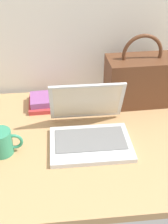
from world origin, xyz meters
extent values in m
cube|color=tan|center=(0.00, 0.00, 0.01)|extent=(1.60, 0.76, 0.03)
cube|color=silver|center=(0.04, -0.06, 0.04)|extent=(0.31, 0.22, 0.02)
cube|color=slate|center=(0.04, -0.04, 0.05)|extent=(0.27, 0.14, 0.00)
cube|color=silver|center=(0.04, 0.09, 0.14)|extent=(0.30, 0.08, 0.19)
cube|color=beige|center=(0.04, 0.08, 0.14)|extent=(0.27, 0.06, 0.17)
cylinder|color=#338C66|center=(-0.29, -0.06, 0.08)|extent=(0.09, 0.09, 0.10)
torus|color=#338C66|center=(-0.24, -0.06, 0.08)|extent=(0.07, 0.01, 0.07)
cube|color=#59331E|center=(0.30, 0.24, 0.14)|extent=(0.30, 0.17, 0.22)
torus|color=#59331E|center=(0.30, 0.24, 0.27)|extent=(0.18, 0.02, 0.18)
cube|color=#B23333|center=(-0.12, 0.25, 0.04)|extent=(0.18, 0.16, 0.02)
cube|color=#8C4C8C|center=(-0.12, 0.25, 0.06)|extent=(0.17, 0.13, 0.03)
camera|label=1|loc=(-0.07, -0.88, 0.75)|focal=45.41mm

